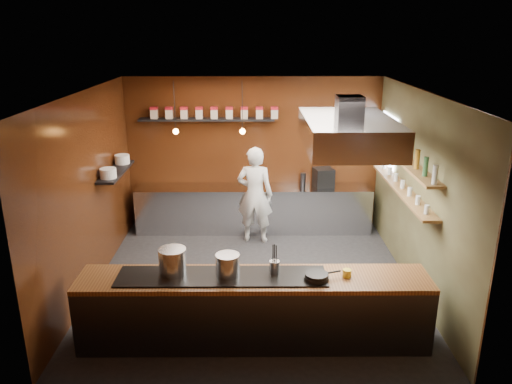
{
  "coord_description": "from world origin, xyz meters",
  "views": [
    {
      "loc": [
        -0.0,
        -7.16,
        3.86
      ],
      "look_at": [
        0.04,
        0.4,
        1.38
      ],
      "focal_mm": 35.0,
      "sensor_mm": 36.0,
      "label": 1
    }
  ],
  "objects_px": {
    "stockpot_small": "(228,265)",
    "chef": "(255,195)",
    "stockpot_large": "(173,261)",
    "extractor_hood": "(348,132)",
    "espresso_machine": "(323,177)"
  },
  "relations": [
    {
      "from": "extractor_hood",
      "to": "stockpot_small",
      "type": "distance_m",
      "value": 2.47
    },
    {
      "from": "stockpot_large",
      "to": "chef",
      "type": "height_order",
      "value": "chef"
    },
    {
      "from": "stockpot_large",
      "to": "stockpot_small",
      "type": "distance_m",
      "value": 0.69
    },
    {
      "from": "stockpot_small",
      "to": "stockpot_large",
      "type": "bearing_deg",
      "value": 175.76
    },
    {
      "from": "extractor_hood",
      "to": "stockpot_large",
      "type": "distance_m",
      "value": 2.93
    },
    {
      "from": "extractor_hood",
      "to": "stockpot_large",
      "type": "bearing_deg",
      "value": -153.77
    },
    {
      "from": "chef",
      "to": "stockpot_large",
      "type": "bearing_deg",
      "value": 80.94
    },
    {
      "from": "espresso_machine",
      "to": "chef",
      "type": "distance_m",
      "value": 1.48
    },
    {
      "from": "stockpot_small",
      "to": "espresso_machine",
      "type": "height_order",
      "value": "espresso_machine"
    },
    {
      "from": "stockpot_small",
      "to": "chef",
      "type": "bearing_deg",
      "value": 83.84
    },
    {
      "from": "chef",
      "to": "extractor_hood",
      "type": "bearing_deg",
      "value": 131.14
    },
    {
      "from": "extractor_hood",
      "to": "espresso_machine",
      "type": "height_order",
      "value": "extractor_hood"
    },
    {
      "from": "espresso_machine",
      "to": "stockpot_small",
      "type": "bearing_deg",
      "value": -125.77
    },
    {
      "from": "extractor_hood",
      "to": "espresso_machine",
      "type": "relative_size",
      "value": 5.53
    },
    {
      "from": "espresso_machine",
      "to": "stockpot_large",
      "type": "bearing_deg",
      "value": -134.13
    }
  ]
}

